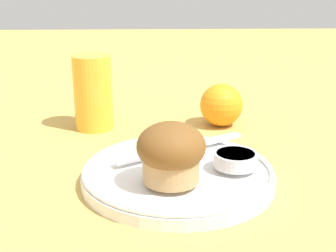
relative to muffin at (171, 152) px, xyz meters
name	(u,v)px	position (x,y,z in m)	size (l,w,h in m)	color
ground_plane	(184,181)	(0.02, 0.04, -0.05)	(3.00, 3.00, 0.00)	tan
plate	(178,175)	(0.01, 0.04, -0.04)	(0.24, 0.24, 0.02)	white
muffin	(171,152)	(0.00, 0.00, 0.00)	(0.08, 0.08, 0.07)	tan
cream_ramekin	(235,158)	(0.08, 0.04, -0.02)	(0.05, 0.05, 0.02)	silver
berry_pair	(188,150)	(0.03, 0.07, -0.03)	(0.03, 0.02, 0.02)	#4C194C
butter_knife	(185,148)	(0.02, 0.10, -0.03)	(0.18, 0.11, 0.00)	silver
orange_fruit	(221,105)	(0.09, 0.25, -0.02)	(0.07, 0.07, 0.07)	orange
juice_glass	(93,92)	(-0.11, 0.25, 0.01)	(0.06, 0.06, 0.12)	gold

